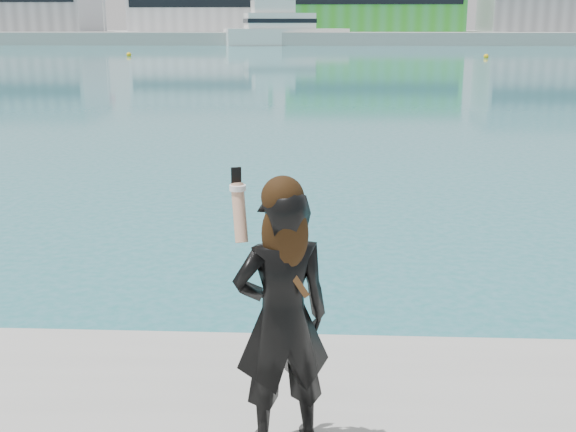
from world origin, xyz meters
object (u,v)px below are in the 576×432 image
at_px(motor_yacht, 283,29).
at_px(buoy_far, 129,56).
at_px(woman, 282,311).
at_px(buoy_near, 486,58).

xyz_separation_m(motor_yacht, buoy_far, (-13.84, -40.99, -2.53)).
relative_size(buoy_far, woman, 0.30).
bearing_deg(buoy_far, motor_yacht, 71.34).
bearing_deg(buoy_near, woman, -103.07).
distance_m(buoy_far, woman, 75.11).
bearing_deg(buoy_near, buoy_far, 176.08).
height_order(motor_yacht, buoy_near, motor_yacht).
height_order(buoy_near, woman, woman).
xyz_separation_m(motor_yacht, woman, (6.34, -113.32, -0.89)).
height_order(motor_yacht, woman, motor_yacht).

